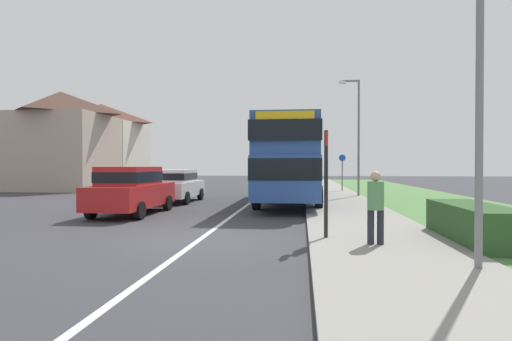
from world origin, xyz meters
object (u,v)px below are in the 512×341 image
(double_decker_bus, at_px, (290,158))
(bus_stop_sign, at_px, (326,176))
(street_lamp_mid, at_px, (357,129))
(street_lamp_near, at_px, (473,34))
(cycle_route_sign, at_px, (342,171))
(parked_car_red, at_px, (132,189))
(parked_car_white, at_px, (175,184))
(pedestrian_at_stop, at_px, (376,204))

(double_decker_bus, height_order, bus_stop_sign, double_decker_bus)
(double_decker_bus, bearing_deg, street_lamp_mid, 43.09)
(double_decker_bus, height_order, street_lamp_near, street_lamp_near)
(cycle_route_sign, bearing_deg, bus_stop_sign, -96.82)
(parked_car_red, xyz_separation_m, street_lamp_mid, (9.15, 8.69, 2.84))
(double_decker_bus, xyz_separation_m, street_lamp_near, (3.32, -12.41, 1.78))
(parked_car_red, bearing_deg, bus_stop_sign, -34.18)
(double_decker_bus, xyz_separation_m, street_lamp_mid, (3.58, 3.35, 1.65))
(parked_car_white, bearing_deg, parked_car_red, -90.27)
(bus_stop_sign, xyz_separation_m, cycle_route_sign, (2.13, 17.83, -0.11))
(parked_car_red, height_order, bus_stop_sign, bus_stop_sign)
(parked_car_red, height_order, pedestrian_at_stop, parked_car_red)
(parked_car_white, relative_size, street_lamp_mid, 0.64)
(cycle_route_sign, bearing_deg, parked_car_red, -123.63)
(bus_stop_sign, height_order, cycle_route_sign, bus_stop_sign)
(parked_car_white, bearing_deg, cycle_route_sign, 43.16)
(street_lamp_near, relative_size, street_lamp_mid, 1.04)
(parked_car_white, bearing_deg, pedestrian_at_stop, -53.27)
(bus_stop_sign, relative_size, street_lamp_mid, 0.40)
(pedestrian_at_stop, height_order, bus_stop_sign, bus_stop_sign)
(parked_car_red, xyz_separation_m, cycle_route_sign, (8.84, 13.28, 0.48))
(parked_car_white, height_order, street_lamp_mid, street_lamp_mid)
(street_lamp_mid, bearing_deg, double_decker_bus, -136.91)
(street_lamp_mid, bearing_deg, street_lamp_near, -90.95)
(parked_car_white, distance_m, street_lamp_mid, 10.26)
(parked_car_red, xyz_separation_m, pedestrian_at_stop, (7.69, -5.26, 0.03))
(double_decker_bus, xyz_separation_m, bus_stop_sign, (1.13, -9.89, -0.60))
(parked_car_white, bearing_deg, double_decker_bus, 3.29)
(cycle_route_sign, bearing_deg, pedestrian_at_stop, -93.52)
(parked_car_red, height_order, street_lamp_mid, street_lamp_mid)
(street_lamp_mid, bearing_deg, bus_stop_sign, -100.49)
(parked_car_red, bearing_deg, cycle_route_sign, 56.37)
(double_decker_bus, relative_size, pedestrian_at_stop, 6.82)
(double_decker_bus, relative_size, street_lamp_near, 1.68)
(pedestrian_at_stop, relative_size, cycle_route_sign, 0.66)
(double_decker_bus, distance_m, bus_stop_sign, 9.97)
(pedestrian_at_stop, xyz_separation_m, bus_stop_sign, (-0.99, 0.71, 0.56))
(street_lamp_near, bearing_deg, parked_car_red, 141.50)
(pedestrian_at_stop, bearing_deg, parked_car_red, 145.65)
(bus_stop_sign, distance_m, street_lamp_near, 4.10)
(double_decker_bus, xyz_separation_m, parked_car_white, (-5.55, -0.32, -1.27))
(cycle_route_sign, xyz_separation_m, street_lamp_mid, (0.32, -4.59, 2.36))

